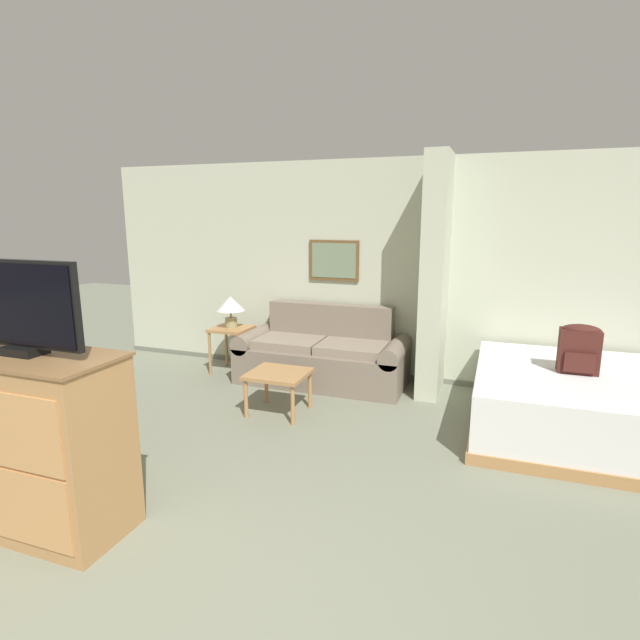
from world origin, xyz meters
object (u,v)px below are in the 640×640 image
at_px(bed, 575,402).
at_px(coffee_table, 278,378).
at_px(tv_dresser, 36,443).
at_px(couch, 323,356).
at_px(tv, 19,308).
at_px(backpack, 579,348).
at_px(table_lamp, 231,306).

bearing_deg(bed, coffee_table, -169.86).
bearing_deg(bed, tv_dresser, -141.25).
height_order(couch, bed, couch).
relative_size(couch, coffee_table, 3.44).
xyz_separation_m(tv, bed, (3.37, 2.70, -1.13)).
xyz_separation_m(bed, backpack, (-0.01, 0.01, 0.51)).
bearing_deg(tv, couch, 77.33).
bearing_deg(bed, table_lamp, 172.01).
distance_m(table_lamp, backpack, 3.86).
distance_m(couch, tv, 3.53).
relative_size(tv_dresser, bed, 0.61).
height_order(tv, bed, tv).
xyz_separation_m(coffee_table, bed, (2.73, 0.49, -0.08)).
xyz_separation_m(couch, bed, (2.63, -0.57, -0.03)).
xyz_separation_m(table_lamp, tv, (0.47, -3.24, 0.57)).
xyz_separation_m(couch, backpack, (2.62, -0.56, 0.48)).
relative_size(tv_dresser, tv, 1.29).
bearing_deg(tv, table_lamp, 98.24).
distance_m(coffee_table, backpack, 2.79).
bearing_deg(coffee_table, tv, -106.13).
height_order(couch, tv, tv).
height_order(couch, coffee_table, couch).
height_order(table_lamp, tv_dresser, tv_dresser).
height_order(couch, backpack, backpack).
distance_m(coffee_table, table_lamp, 1.59).
relative_size(couch, table_lamp, 5.03).
relative_size(couch, bed, 1.04).
bearing_deg(tv_dresser, tv, 90.00).
xyz_separation_m(tv_dresser, tv, (-0.00, 0.00, 0.86)).
bearing_deg(tv_dresser, couch, 77.34).
xyz_separation_m(coffee_table, table_lamp, (-1.11, 1.03, 0.49)).
distance_m(couch, coffee_table, 1.06).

